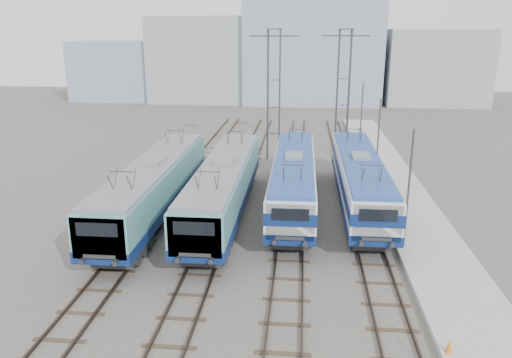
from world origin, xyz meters
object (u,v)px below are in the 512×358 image
object	(u,v)px
locomotive_center_left	(224,185)
catenary_tower_east	(343,88)
catenary_tower_west	(274,89)
locomotive_center_right	(294,177)
locomotive_far_right	(360,177)
locomotive_far_left	(154,185)
safety_cone	(449,346)
mast_mid	(378,144)
mast_rear	(361,117)
mast_front	(408,192)

from	to	relation	value
locomotive_center_left	catenary_tower_east	xyz separation A→B (m)	(8.75, 17.89, 4.35)
catenary_tower_east	catenary_tower_west	bearing A→B (deg)	-162.90
locomotive_center_right	catenary_tower_east	size ratio (longest dim) A/B	1.49
locomotive_center_left	locomotive_far_right	distance (m)	9.37
locomotive_far_left	safety_cone	size ratio (longest dim) A/B	37.20
safety_cone	catenary_tower_east	bearing A→B (deg)	93.61
locomotive_far_right	safety_cone	xyz separation A→B (m)	(1.75, -16.39, -1.74)
locomotive_center_left	catenary_tower_west	bearing A→B (deg)	81.94
mast_mid	safety_cone	distance (m)	21.89
catenary_tower_west	safety_cone	size ratio (longest dim) A/B	23.91
safety_cone	locomotive_center_right	bearing A→B (deg)	111.25
mast_rear	locomotive_far_left	bearing A→B (deg)	-126.92
mast_front	catenary_tower_east	bearing A→B (deg)	95.45
catenary_tower_west	mast_mid	size ratio (longest dim) A/B	1.71
locomotive_center_left	mast_front	size ratio (longest dim) A/B	2.63
locomotive_center_right	catenary_tower_west	bearing A→B (deg)	99.38
locomotive_far_left	locomotive_far_right	xyz separation A→B (m)	(13.50, 3.14, -0.03)
locomotive_center_left	mast_front	world-z (taller)	mast_front
locomotive_center_right	mast_mid	bearing A→B (deg)	41.49
locomotive_far_left	mast_front	xyz separation A→B (m)	(15.35, -3.57, 1.18)
catenary_tower_west	safety_cone	world-z (taller)	catenary_tower_west
mast_rear	catenary_tower_west	bearing A→B (deg)	-155.06
catenary_tower_west	locomotive_far_right	bearing A→B (deg)	-63.08
locomotive_center_left	catenary_tower_east	distance (m)	20.38
locomotive_far_right	catenary_tower_east	bearing A→B (deg)	90.94
locomotive_center_left	safety_cone	bearing A→B (deg)	-52.08
catenary_tower_east	safety_cone	size ratio (longest dim) A/B	23.91
mast_front	safety_cone	xyz separation A→B (m)	(-0.10, -9.69, -2.95)
locomotive_far_left	catenary_tower_west	size ratio (longest dim) A/B	1.56
locomotive_center_right	mast_rear	world-z (taller)	mast_rear
locomotive_center_left	safety_cone	world-z (taller)	locomotive_center_left
locomotive_far_left	mast_mid	xyz separation A→B (m)	(15.35, 8.43, 1.18)
mast_front	mast_mid	size ratio (longest dim) A/B	1.00
safety_cone	locomotive_center_left	bearing A→B (deg)	127.92
mast_mid	catenary_tower_west	bearing A→B (deg)	137.07
locomotive_far_left	mast_rear	distance (m)	25.58
catenary_tower_west	locomotive_center_right	bearing A→B (deg)	-80.62
safety_cone	mast_mid	bearing A→B (deg)	89.74
locomotive_far_left	locomotive_center_left	xyz separation A→B (m)	(4.50, 0.54, -0.03)
locomotive_far_right	mast_rear	distance (m)	17.43
mast_mid	locomotive_far_right	bearing A→B (deg)	-109.26
locomotive_far_right	safety_cone	world-z (taller)	locomotive_far_right
mast_front	mast_mid	xyz separation A→B (m)	(0.00, 12.00, 0.00)
catenary_tower_east	mast_front	size ratio (longest dim) A/B	1.71
locomotive_far_left	safety_cone	world-z (taller)	locomotive_far_left
mast_front	safety_cone	size ratio (longest dim) A/B	13.95
locomotive_center_left	catenary_tower_east	size ratio (longest dim) A/B	1.54
locomotive_center_left	mast_mid	size ratio (longest dim) A/B	2.63
locomotive_center_left	locomotive_center_right	size ratio (longest dim) A/B	1.03
mast_front	mast_rear	xyz separation A→B (m)	(0.00, 24.00, 0.00)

